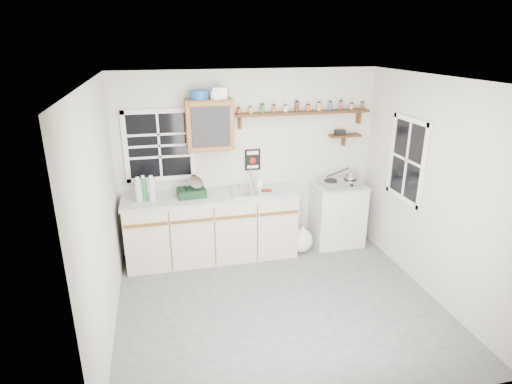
{
  "coord_description": "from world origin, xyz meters",
  "views": [
    {
      "loc": [
        -1.21,
        -4.01,
        2.87
      ],
      "look_at": [
        -0.14,
        0.55,
        1.18
      ],
      "focal_mm": 30.0,
      "sensor_mm": 36.0,
      "label": 1
    }
  ],
  "objects_px": {
    "main_cabinet": "(212,226)",
    "right_cabinet": "(337,214)",
    "dish_rack": "(192,190)",
    "hotplate": "(340,182)",
    "upper_cabinet": "(209,125)",
    "spice_shelf": "(302,112)"
  },
  "relations": [
    {
      "from": "right_cabinet",
      "to": "spice_shelf",
      "type": "height_order",
      "value": "spice_shelf"
    },
    {
      "from": "dish_rack",
      "to": "right_cabinet",
      "type": "bearing_deg",
      "value": -4.6
    },
    {
      "from": "spice_shelf",
      "to": "dish_rack",
      "type": "height_order",
      "value": "spice_shelf"
    },
    {
      "from": "upper_cabinet",
      "to": "hotplate",
      "type": "xyz_separation_m",
      "value": [
        1.81,
        -0.14,
        -0.88
      ]
    },
    {
      "from": "main_cabinet",
      "to": "right_cabinet",
      "type": "relative_size",
      "value": 2.54
    },
    {
      "from": "main_cabinet",
      "to": "dish_rack",
      "type": "xyz_separation_m",
      "value": [
        -0.24,
        -0.01,
        0.54
      ]
    },
    {
      "from": "main_cabinet",
      "to": "dish_rack",
      "type": "height_order",
      "value": "dish_rack"
    },
    {
      "from": "main_cabinet",
      "to": "hotplate",
      "type": "height_order",
      "value": "hotplate"
    },
    {
      "from": "dish_rack",
      "to": "hotplate",
      "type": "relative_size",
      "value": 0.6
    },
    {
      "from": "dish_rack",
      "to": "hotplate",
      "type": "distance_m",
      "value": 2.08
    },
    {
      "from": "dish_rack",
      "to": "hotplate",
      "type": "xyz_separation_m",
      "value": [
        2.08,
        0.01,
        -0.06
      ]
    },
    {
      "from": "main_cabinet",
      "to": "spice_shelf",
      "type": "height_order",
      "value": "spice_shelf"
    },
    {
      "from": "spice_shelf",
      "to": "dish_rack",
      "type": "distance_m",
      "value": 1.81
    },
    {
      "from": "main_cabinet",
      "to": "spice_shelf",
      "type": "xyz_separation_m",
      "value": [
        1.31,
        0.21,
        1.47
      ]
    },
    {
      "from": "upper_cabinet",
      "to": "spice_shelf",
      "type": "xyz_separation_m",
      "value": [
        1.27,
        0.07,
        0.1
      ]
    },
    {
      "from": "main_cabinet",
      "to": "upper_cabinet",
      "type": "relative_size",
      "value": 3.55
    },
    {
      "from": "main_cabinet",
      "to": "right_cabinet",
      "type": "height_order",
      "value": "main_cabinet"
    },
    {
      "from": "dish_rack",
      "to": "spice_shelf",
      "type": "bearing_deg",
      "value": 2.6
    },
    {
      "from": "spice_shelf",
      "to": "upper_cabinet",
      "type": "bearing_deg",
      "value": -176.89
    },
    {
      "from": "main_cabinet",
      "to": "right_cabinet",
      "type": "xyz_separation_m",
      "value": [
        1.83,
        0.03,
        -0.01
      ]
    },
    {
      "from": "right_cabinet",
      "to": "upper_cabinet",
      "type": "distance_m",
      "value": 2.26
    },
    {
      "from": "upper_cabinet",
      "to": "hotplate",
      "type": "distance_m",
      "value": 2.02
    }
  ]
}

